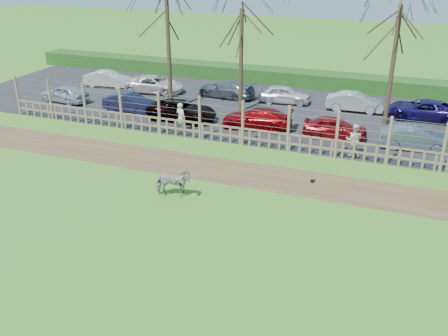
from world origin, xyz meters
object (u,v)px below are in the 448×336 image
(visitor_a, at_px, (181,117))
(car_9, at_px, (226,89))
(car_0, at_px, (65,93))
(car_7, at_px, (108,79))
(car_8, at_px, (154,84))
(tree_left, at_px, (167,22))
(car_3, at_px, (257,119))
(car_11, at_px, (355,102))
(zebra, at_px, (173,183))
(tree_mid, at_px, (241,36))
(car_12, at_px, (422,110))
(car_5, at_px, (415,138))
(visitor_b, at_px, (354,140))
(car_4, at_px, (335,127))
(crow, at_px, (312,181))
(tree_right, at_px, (397,37))
(car_1, at_px, (131,103))
(car_2, at_px, (182,110))
(car_10, at_px, (284,94))

(visitor_a, distance_m, car_9, 7.58)
(car_0, xyz_separation_m, car_9, (9.97, 4.98, 0.00))
(car_7, xyz_separation_m, car_8, (4.03, -0.18, 0.00))
(tree_left, height_order, car_7, tree_left)
(car_3, distance_m, car_11, 7.38)
(zebra, relative_size, car_3, 0.38)
(tree_mid, height_order, car_12, tree_mid)
(tree_mid, height_order, car_11, tree_mid)
(tree_left, xyz_separation_m, zebra, (5.67, -11.35, -4.95))
(tree_left, height_order, car_5, tree_left)
(visitor_b, height_order, car_4, visitor_b)
(crow, relative_size, car_8, 0.06)
(tree_mid, distance_m, car_4, 8.19)
(tree_mid, bearing_deg, car_0, -169.46)
(tree_left, bearing_deg, car_12, 12.86)
(tree_left, distance_m, car_7, 9.13)
(car_5, height_order, car_11, same)
(tree_right, xyz_separation_m, crow, (-2.49, -9.32, -5.15))
(visitor_b, distance_m, car_4, 2.72)
(tree_left, distance_m, visitor_b, 13.78)
(car_1, bearing_deg, car_9, -38.30)
(car_2, relative_size, car_12, 1.00)
(tree_mid, bearing_deg, car_9, 126.27)
(car_9, xyz_separation_m, car_11, (8.93, -0.01, 0.00))
(car_10, bearing_deg, tree_right, -116.06)
(car_9, bearing_deg, visitor_a, 7.46)
(crow, bearing_deg, tree_left, 144.62)
(car_2, height_order, car_10, same)
(car_3, distance_m, car_10, 5.61)
(car_5, height_order, car_9, same)
(car_10, bearing_deg, car_7, 85.67)
(visitor_b, bearing_deg, car_8, -30.55)
(visitor_b, bearing_deg, car_2, -16.86)
(car_8, bearing_deg, tree_left, -142.52)
(car_3, relative_size, car_7, 1.14)
(car_10, bearing_deg, crow, -166.51)
(car_1, distance_m, car_8, 4.75)
(visitor_a, xyz_separation_m, car_11, (8.90, 7.56, -0.26))
(car_1, bearing_deg, crow, -112.90)
(car_2, bearing_deg, car_9, -8.01)
(car_3, bearing_deg, car_8, -122.44)
(tree_right, bearing_deg, car_1, -168.86)
(tree_left, relative_size, car_3, 1.90)
(tree_right, distance_m, car_12, 5.42)
(visitor_a, bearing_deg, car_0, 2.12)
(car_2, distance_m, car_3, 4.79)
(zebra, bearing_deg, car_2, 8.21)
(car_9, bearing_deg, car_4, 64.76)
(tree_right, distance_m, car_10, 8.56)
(car_0, bearing_deg, visitor_a, 82.77)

